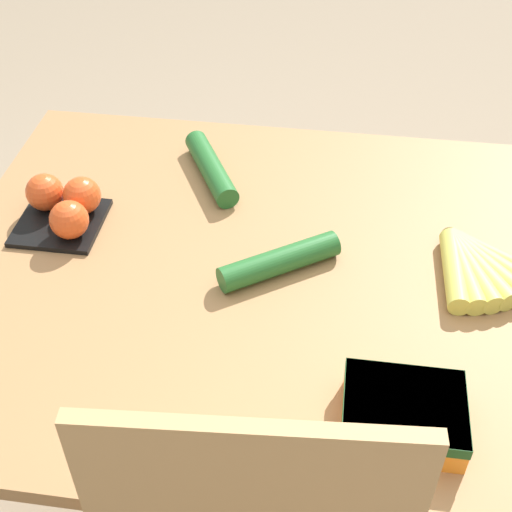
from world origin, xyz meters
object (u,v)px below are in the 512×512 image
carrot_bag (404,412)px  cucumber_near (279,262)px  tomato_pack (64,206)px  cucumber_far (211,168)px  banana_bunch (476,266)px

carrot_bag → cucumber_near: carrot_bag is taller
tomato_pack → cucumber_far: bearing=-143.5°
tomato_pack → cucumber_far: tomato_pack is taller
banana_bunch → tomato_pack: (0.75, -0.04, 0.02)m
cucumber_near → cucumber_far: same height
banana_bunch → cucumber_near: (0.34, 0.04, 0.00)m
cucumber_near → carrot_bag: bearing=125.2°
carrot_bag → cucumber_far: size_ratio=0.78×
tomato_pack → cucumber_near: 0.42m
cucumber_near → cucumber_far: size_ratio=0.96×
banana_bunch → tomato_pack: tomato_pack is taller
tomato_pack → cucumber_near: size_ratio=0.75×
tomato_pack → cucumber_near: (-0.41, 0.08, -0.02)m
banana_bunch → cucumber_far: (0.51, -0.22, 0.00)m
cucumber_near → banana_bunch: bearing=-173.1°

